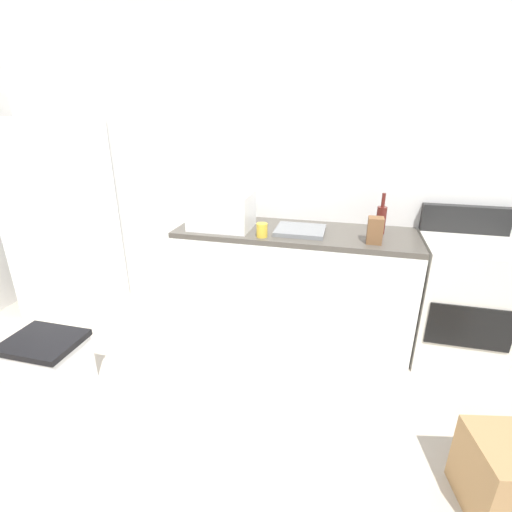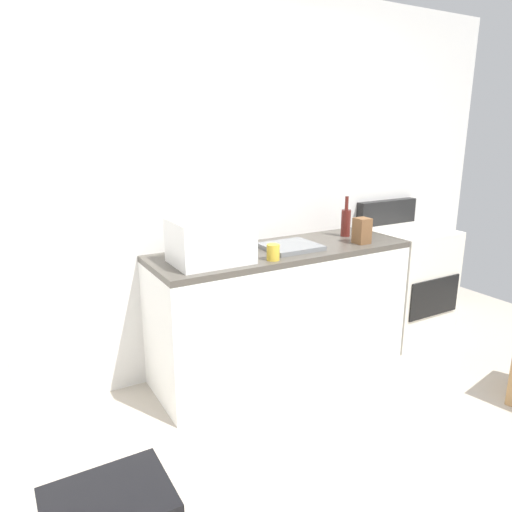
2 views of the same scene
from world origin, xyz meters
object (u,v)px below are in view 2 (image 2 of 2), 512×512
wine_bottle (346,222)px  knife_block (362,231)px  stove_oven (404,281)px  microwave (210,241)px  coffee_mug (273,252)px

wine_bottle → knife_block: size_ratio=1.67×
stove_oven → knife_block: stove_oven is taller
microwave → wine_bottle: 1.18m
coffee_mug → knife_block: 0.77m
wine_bottle → coffee_mug: wine_bottle is taller
knife_block → stove_oven: bearing=14.0°
stove_oven → microwave: microwave is taller
stove_oven → coffee_mug: (-1.42, -0.22, 0.48)m
stove_oven → coffee_mug: stove_oven is taller
wine_bottle → knife_block: 0.24m
microwave → wine_bottle: (1.17, 0.15, -0.03)m
wine_bottle → microwave: bearing=-172.9°
wine_bottle → stove_oven: bearing=-6.5°
stove_oven → microwave: bearing=-177.5°
stove_oven → coffee_mug: 1.52m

